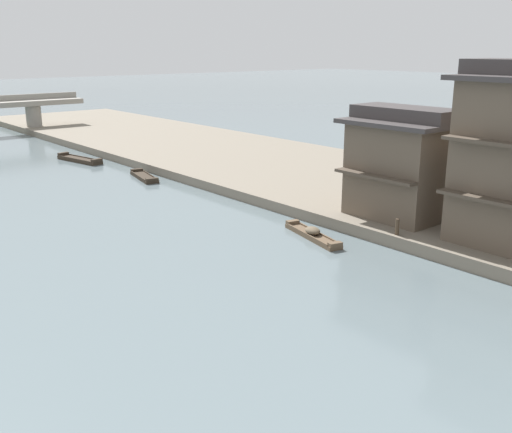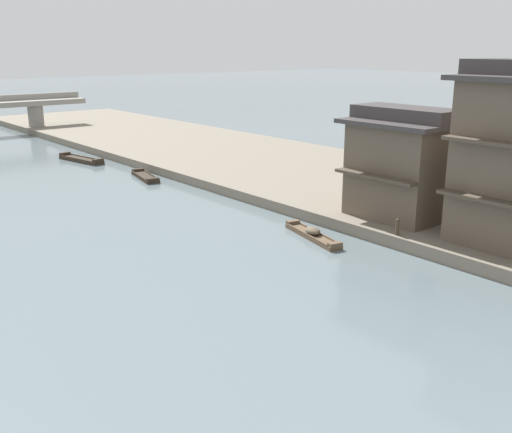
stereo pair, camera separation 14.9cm
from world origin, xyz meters
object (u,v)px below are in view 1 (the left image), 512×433
Objects in this scene: boat_moored_nearest at (313,234)px; mooring_post_dock_mid at (397,227)px; boat_moored_far at (144,177)px; boat_moored_second at (80,160)px; house_waterfront_tall at (402,163)px.

mooring_post_dock_mid reaches higher than boat_moored_nearest.
boat_moored_second is at bearing 95.12° from boat_moored_far.
house_waterfront_tall is at bearing -79.51° from boat_moored_second.
boat_moored_second is 6.60× the size of mooring_post_dock_mid.
mooring_post_dock_mid reaches higher than boat_moored_far.
boat_moored_nearest is 5.64× the size of mooring_post_dock_mid.
boat_moored_far is at bearing -84.88° from boat_moored_second.
boat_moored_far is at bearing 88.57° from boat_moored_nearest.
mooring_post_dock_mid is at bearing -59.83° from boat_moored_nearest.
mooring_post_dock_mid is (1.76, -22.93, 0.95)m from boat_moored_far.
boat_moored_far is 0.72× the size of house_waterfront_tall.
boat_moored_nearest is 1.07× the size of boat_moored_far.
boat_moored_nearest is at bearing -89.17° from boat_moored_second.
boat_moored_second is 31.54m from house_waterfront_tall.
boat_moored_second is 33.11m from mooring_post_dock_mid.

